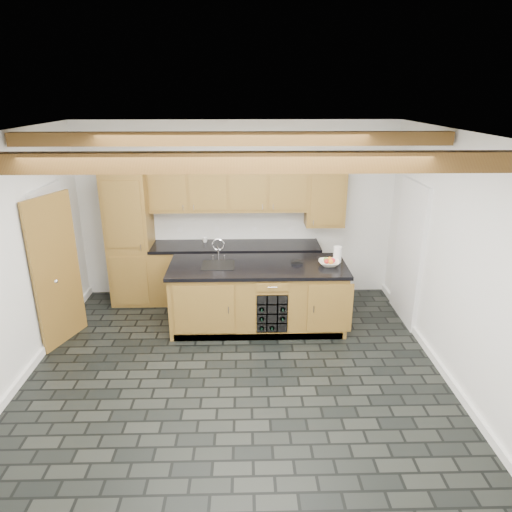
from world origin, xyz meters
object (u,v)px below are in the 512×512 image
at_px(kitchen_scale, 297,262).
at_px(fruit_bowl, 329,263).
at_px(paper_towel, 337,254).
at_px(island, 258,296).

distance_m(kitchen_scale, fruit_bowl, 0.44).
bearing_deg(kitchen_scale, fruit_bowl, -4.31).
distance_m(kitchen_scale, paper_towel, 0.58).
distance_m(island, paper_towel, 1.26).
bearing_deg(fruit_bowl, island, 178.23).
bearing_deg(kitchen_scale, island, -168.22).
bearing_deg(paper_towel, island, -174.76).
bearing_deg(island, kitchen_scale, 5.40).
height_order(island, kitchen_scale, kitchen_scale).
bearing_deg(paper_towel, fruit_bowl, -136.21).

